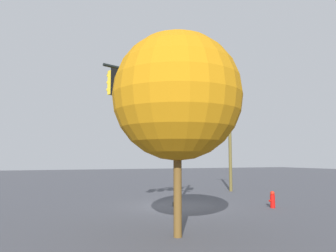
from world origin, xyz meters
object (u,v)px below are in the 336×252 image
(tree_near, at_px, (177,96))
(utility_pole, at_px, (230,136))
(fire_hydrant, at_px, (272,200))
(signal_pole_assembly, at_px, (154,102))

(tree_near, bearing_deg, utility_pole, -129.63)
(utility_pole, height_order, fire_hydrant, utility_pole)
(fire_hydrant, relative_size, tree_near, 0.13)
(fire_hydrant, bearing_deg, tree_near, 28.61)
(signal_pole_assembly, xyz_separation_m, utility_pole, (-8.32, -5.88, -1.12))
(utility_pole, bearing_deg, tree_near, 50.37)
(utility_pole, bearing_deg, fire_hydrant, 70.76)
(utility_pole, xyz_separation_m, tree_near, (9.62, 11.62, 0.30))
(fire_hydrant, xyz_separation_m, tree_near, (6.87, 3.75, 4.05))
(fire_hydrant, distance_m, tree_near, 8.82)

